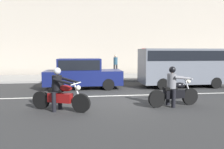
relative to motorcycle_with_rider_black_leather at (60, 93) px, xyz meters
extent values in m
plane|color=#292929|center=(2.45, 1.45, -0.63)|extent=(80.00, 80.00, 0.00)
cube|color=gray|center=(2.45, 9.45, -0.56)|extent=(40.00, 4.40, 0.14)
cube|color=#A89E8E|center=(2.45, 12.85, 5.71)|extent=(40.00, 1.40, 12.67)
cube|color=silver|center=(2.18, 2.35, -0.63)|extent=(18.00, 0.14, 0.01)
cylinder|color=black|center=(0.73, -0.33, -0.30)|extent=(0.65, 0.38, 0.66)
cylinder|color=black|center=(-0.72, 0.32, -0.30)|extent=(0.65, 0.38, 0.66)
cylinder|color=silver|center=(0.62, -0.28, 0.03)|extent=(0.33, 0.19, 0.73)
cube|color=maroon|center=(0.01, -0.01, -0.16)|extent=(0.91, 0.62, 0.32)
ellipsoid|color=maroon|center=(0.21, -0.10, 0.19)|extent=(0.54, 0.42, 0.22)
cube|color=black|center=(-0.16, 0.07, 0.09)|extent=(0.57, 0.43, 0.10)
cylinder|color=silver|center=(0.57, -0.26, 0.37)|extent=(0.33, 0.65, 0.04)
sphere|color=silver|center=(0.64, -0.29, 0.23)|extent=(0.17, 0.17, 0.17)
cylinder|color=silver|center=(-0.20, 0.26, -0.28)|extent=(0.67, 0.35, 0.07)
cylinder|color=black|center=(-0.20, -0.13, -0.28)|extent=(0.20, 0.20, 0.70)
cylinder|color=black|center=(-0.04, 0.23, -0.28)|extent=(0.20, 0.20, 0.70)
cylinder|color=black|center=(-0.10, 0.04, 0.36)|extent=(0.45, 0.45, 0.54)
cylinder|color=black|center=(0.14, -0.31, 0.44)|extent=(0.73, 0.39, 0.24)
cylinder|color=black|center=(0.32, 0.09, 0.44)|extent=(0.73, 0.39, 0.24)
sphere|color=tan|center=(-0.08, 0.04, 0.75)|extent=(0.20, 0.20, 0.20)
sphere|color=#B7B7BC|center=(-0.08, 0.04, 0.78)|extent=(0.25, 0.25, 0.25)
cylinder|color=black|center=(4.98, 0.24, -0.30)|extent=(0.67, 0.23, 0.66)
cylinder|color=black|center=(3.54, 0.00, -0.30)|extent=(0.67, 0.23, 0.66)
cylinder|color=silver|center=(4.86, 0.22, 0.07)|extent=(0.37, 0.12, 0.80)
cube|color=black|center=(4.26, 0.12, -0.16)|extent=(0.84, 0.41, 0.32)
ellipsoid|color=black|center=(4.48, 0.16, 0.17)|extent=(0.51, 0.32, 0.22)
cube|color=black|center=(4.08, 0.09, 0.07)|extent=(0.55, 0.32, 0.10)
cylinder|color=silver|center=(4.80, 0.21, 0.44)|extent=(0.16, 0.70, 0.04)
sphere|color=silver|center=(4.88, 0.23, 0.30)|extent=(0.17, 0.17, 0.17)
cylinder|color=silver|center=(3.94, 0.23, -0.28)|extent=(0.70, 0.19, 0.07)
cylinder|color=black|center=(4.16, -0.10, -0.29)|extent=(0.17, 0.17, 0.68)
cylinder|color=black|center=(4.09, 0.30, -0.29)|extent=(0.17, 0.17, 0.68)
cylinder|color=slate|center=(4.14, 0.10, 0.35)|extent=(0.39, 0.39, 0.56)
cylinder|color=slate|center=(4.51, -0.06, 0.48)|extent=(0.69, 0.20, 0.16)
cylinder|color=slate|center=(4.44, 0.38, 0.48)|extent=(0.69, 0.20, 0.16)
sphere|color=tan|center=(4.16, 0.11, 0.75)|extent=(0.20, 0.20, 0.20)
sphere|color=black|center=(4.16, 0.11, 0.78)|extent=(0.25, 0.25, 0.25)
cube|color=#11194C|center=(0.80, 4.70, 0.01)|extent=(4.34, 1.76, 0.80)
cube|color=#11194C|center=(0.58, 4.70, 0.75)|extent=(2.39, 1.62, 0.68)
cube|color=black|center=(0.58, 4.70, 0.75)|extent=(2.20, 1.65, 0.54)
cylinder|color=black|center=(2.15, 4.70, -0.31)|extent=(0.64, 1.82, 0.64)
cylinder|color=black|center=(-0.55, 4.70, -0.31)|extent=(0.64, 1.82, 0.64)
cube|color=slate|center=(6.77, 4.61, 0.63)|extent=(5.16, 1.90, 2.04)
cube|color=black|center=(6.77, 4.61, 1.25)|extent=(5.01, 1.93, 0.56)
cylinder|color=black|center=(8.37, 4.61, -0.31)|extent=(0.64, 1.96, 0.64)
cylinder|color=black|center=(5.17, 4.61, -0.31)|extent=(0.64, 1.96, 0.64)
cylinder|color=gray|center=(5.83, 9.81, 0.66)|extent=(0.08, 0.08, 2.30)
cube|color=red|center=(5.83, 9.78, 1.56)|extent=(0.44, 0.03, 0.44)
cylinder|color=black|center=(3.35, 10.15, -0.03)|extent=(0.14, 0.14, 0.93)
cylinder|color=black|center=(3.55, 10.15, -0.03)|extent=(0.14, 0.14, 0.93)
cylinder|color=#234256|center=(3.45, 10.15, 0.74)|extent=(0.34, 0.34, 0.60)
sphere|color=tan|center=(3.45, 10.15, 1.15)|extent=(0.21, 0.21, 0.21)
camera|label=1|loc=(0.88, -7.53, 1.41)|focal=34.04mm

